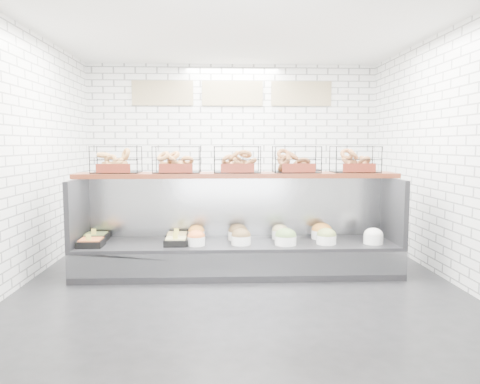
{
  "coord_description": "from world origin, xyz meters",
  "views": [
    {
      "loc": [
        -0.21,
        -5.49,
        1.63
      ],
      "look_at": [
        0.04,
        0.45,
        1.02
      ],
      "focal_mm": 35.0,
      "sensor_mm": 36.0,
      "label": 1
    }
  ],
  "objects": [
    {
      "name": "bagel_shelf",
      "position": [
        0.0,
        0.52,
        1.38
      ],
      "size": [
        4.1,
        0.5,
        0.4
      ],
      "color": "#4F1F11",
      "rests_on": "display_case"
    },
    {
      "name": "prep_counter",
      "position": [
        -0.01,
        2.43,
        0.47
      ],
      "size": [
        4.0,
        0.6,
        1.2
      ],
      "color": "#93969B",
      "rests_on": "ground"
    },
    {
      "name": "room_shell",
      "position": [
        0.0,
        0.6,
        2.06
      ],
      "size": [
        5.02,
        5.51,
        3.01
      ],
      "color": "white",
      "rests_on": "ground"
    },
    {
      "name": "ground",
      "position": [
        0.0,
        0.0,
        0.0
      ],
      "size": [
        5.5,
        5.5,
        0.0
      ],
      "primitive_type": "plane",
      "color": "black",
      "rests_on": "ground"
    },
    {
      "name": "display_case",
      "position": [
        0.01,
        0.34,
        0.33
      ],
      "size": [
        4.0,
        0.9,
        1.2
      ],
      "color": "black",
      "rests_on": "ground"
    }
  ]
}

